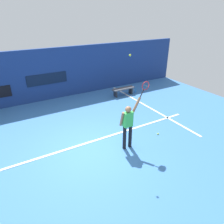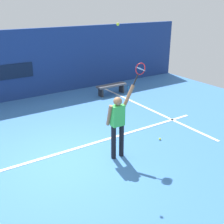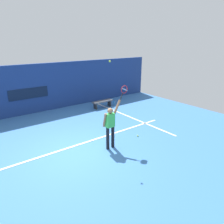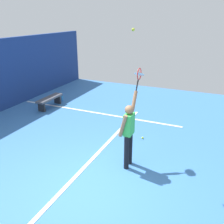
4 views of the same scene
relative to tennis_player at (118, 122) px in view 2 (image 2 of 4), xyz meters
The scene contains 11 objects.
ground_plane 1.69m from the tennis_player, 156.06° to the left, with size 18.00×18.00×0.00m, color #3870B2.
back_wall 6.39m from the tennis_player, 101.22° to the left, with size 18.00×0.20×2.86m, color navy.
sponsor_banner_center 6.27m from the tennis_player, 101.43° to the left, with size 2.20×0.03×0.60m, color #0C1933.
court_baseline 1.88m from the tennis_player, 141.17° to the left, with size 10.00×0.10×0.01m, color white.
court_sideline 4.07m from the tennis_player, 40.26° to the left, with size 0.10×7.00×0.01m, color white.
tennis_player is the anchor object (origin of this frame).
tennis_racket 1.43m from the tennis_player, ahead, with size 0.44×0.27×0.61m.
tennis_ball 2.41m from the tennis_player, 134.99° to the right, with size 0.07×0.07×0.07m, color #CCE033.
court_bench 5.45m from the tennis_player, 58.58° to the left, with size 1.40×0.36×0.45m.
water_bottle 6.01m from the tennis_player, 50.93° to the left, with size 0.07×0.07×0.24m, color #338CD8.
spare_ball 1.89m from the tennis_player, ahead, with size 0.07×0.07×0.07m, color #CCE033.
Camera 2 is at (-2.52, -6.02, 3.92)m, focal length 45.34 mm.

